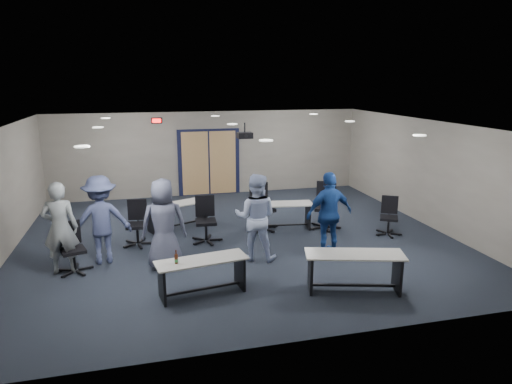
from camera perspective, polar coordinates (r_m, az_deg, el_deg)
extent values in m
plane|color=#1C212D|center=(10.93, -2.30, -5.86)|extent=(10.00, 10.00, 0.00)
cube|color=gray|center=(14.90, -5.94, 4.80)|extent=(10.00, 0.04, 2.70)
cube|color=gray|center=(6.39, 6.01, -7.71)|extent=(10.00, 0.04, 2.70)
cube|color=gray|center=(12.53, 20.63, 2.24)|extent=(0.04, 9.00, 2.70)
cube|color=silver|center=(10.33, -2.45, 8.38)|extent=(10.00, 9.00, 0.04)
cube|color=black|center=(14.92, -5.89, 3.65)|extent=(2.00, 0.06, 2.20)
cube|color=#AB804E|center=(14.85, -7.60, 3.55)|extent=(0.85, 0.04, 2.05)
cube|color=#AB804E|center=(14.97, -4.17, 3.72)|extent=(0.85, 0.04, 2.05)
cube|color=black|center=(14.58, -12.32, 8.72)|extent=(0.32, 0.05, 0.18)
cube|color=#FF0C0C|center=(14.55, -12.32, 8.71)|extent=(0.26, 0.02, 0.12)
cylinder|color=black|center=(10.89, -1.42, 8.04)|extent=(0.04, 0.04, 0.24)
cube|color=black|center=(10.91, -1.42, 7.10)|extent=(0.35, 0.30, 0.14)
cylinder|color=black|center=(10.76, -1.24, 7.01)|extent=(0.08, 0.03, 0.08)
cube|color=#B2B0A8|center=(8.08, -6.82, -8.46)|extent=(1.66, 0.77, 0.03)
cube|color=black|center=(8.06, -11.69, -11.23)|extent=(0.12, 0.49, 0.62)
cube|color=black|center=(8.41, -2.04, -9.83)|extent=(0.12, 0.49, 0.62)
cube|color=black|center=(8.30, -6.71, -11.95)|extent=(1.41, 0.26, 0.04)
cube|color=#B2B0A8|center=(8.31, 12.24, -7.62)|extent=(1.83, 1.03, 0.03)
cube|color=black|center=(8.34, 6.82, -9.92)|extent=(0.19, 0.52, 0.68)
cube|color=black|center=(8.62, 17.24, -9.68)|extent=(0.19, 0.52, 0.68)
cube|color=black|center=(8.55, 12.03, -11.32)|extent=(1.50, 0.47, 0.04)
cube|color=#B2B0A8|center=(11.67, -9.81, -1.49)|extent=(1.68, 1.11, 0.03)
cube|color=black|center=(11.47, -12.90, -3.60)|extent=(0.23, 0.47, 0.62)
cube|color=black|center=(12.08, -6.76, -2.44)|extent=(0.23, 0.47, 0.62)
cube|color=black|center=(11.82, -9.71, -4.04)|extent=(1.33, 0.59, 0.04)
cylinder|color=red|center=(11.94, -7.18, -0.71)|extent=(0.07, 0.07, 0.11)
cube|color=#B2B0A8|center=(11.46, 3.00, -1.50)|extent=(1.70, 0.77, 0.03)
cube|color=black|center=(11.47, -0.62, -3.20)|extent=(0.12, 0.50, 0.64)
cube|color=black|center=(11.69, 6.51, -2.96)|extent=(0.12, 0.50, 0.64)
cube|color=black|center=(11.63, 2.97, -4.16)|extent=(1.45, 0.25, 0.04)
imported|color=#8F989C|center=(9.57, -23.28, -4.15)|extent=(0.69, 0.48, 1.83)
imported|color=#4C5068|center=(9.22, -11.46, -3.93)|extent=(0.92, 0.63, 1.83)
imported|color=#B4C4EE|center=(9.47, -0.04, -3.16)|extent=(1.09, 0.98, 1.83)
imported|color=navy|center=(9.85, 9.14, -2.71)|extent=(1.11, 0.57, 1.81)
imported|color=#444E7C|center=(9.82, -18.80, -3.29)|extent=(1.26, 0.83, 1.83)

